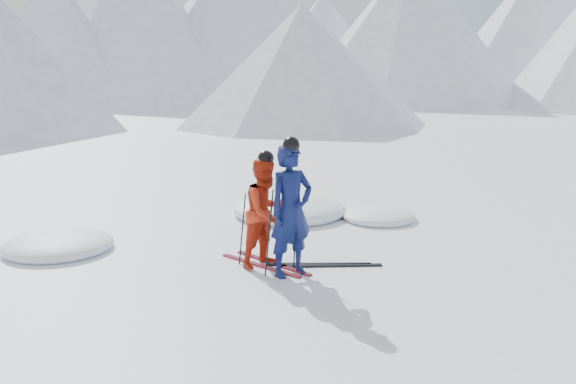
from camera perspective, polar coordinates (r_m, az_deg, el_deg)
ground at (r=10.93m, az=8.10°, el=-5.24°), size 160.00×160.00×0.00m
mountain_range at (r=45.12m, az=-17.26°, el=15.61°), size 106.15×62.94×15.53m
skier_blue at (r=9.21m, az=0.29°, el=-1.76°), size 0.75×0.51×2.03m
skier_red at (r=9.70m, az=-2.06°, el=-1.90°), size 0.99×0.84×1.76m
pole_blue_left at (r=9.26m, az=-1.78°, el=-3.85°), size 0.13×0.09×1.35m
pole_blue_right at (r=9.63m, az=0.72°, el=-3.25°), size 0.13×0.08×1.35m
pole_red_left at (r=9.84m, az=-4.30°, el=-3.50°), size 0.12×0.09×1.17m
pole_red_right at (r=10.05m, az=-1.02°, el=-3.14°), size 0.12×0.08×1.17m
ski_worn_left at (r=9.88m, az=-2.62°, el=-6.88°), size 0.53×1.66×0.03m
ski_worn_right at (r=10.00m, az=-1.43°, el=-6.64°), size 0.42×1.69×0.03m
ski_loose_a at (r=9.94m, az=2.90°, el=-6.76°), size 1.48×0.99×0.03m
ski_loose_b at (r=9.88m, az=3.89°, el=-6.89°), size 1.51×0.94×0.03m
snow_lumps at (r=12.53m, az=-3.56°, el=-2.97°), size 7.87×3.37×0.54m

